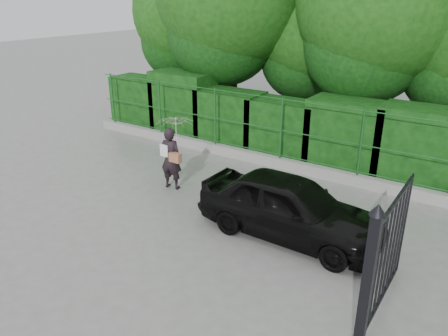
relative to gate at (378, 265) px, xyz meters
The scene contains 7 objects.
ground 4.81m from the gate, behind, with size 80.00×80.00×0.00m, color gray.
kerb 7.04m from the gate, 131.36° to the left, with size 14.00×0.25×0.30m, color #9E9E99.
fence 6.82m from the gate, 129.97° to the left, with size 14.13×0.06×1.80m.
hedge 7.78m from the gate, 126.79° to the left, with size 14.20×1.20×2.25m.
gate is the anchor object (origin of this frame).
woman 6.29m from the gate, 157.45° to the left, with size 0.96×0.98×1.95m.
car 3.00m from the gate, 140.30° to the left, with size 1.59×3.94×1.34m, color black.
Camera 1 is at (5.71, -6.34, 4.82)m, focal length 35.00 mm.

